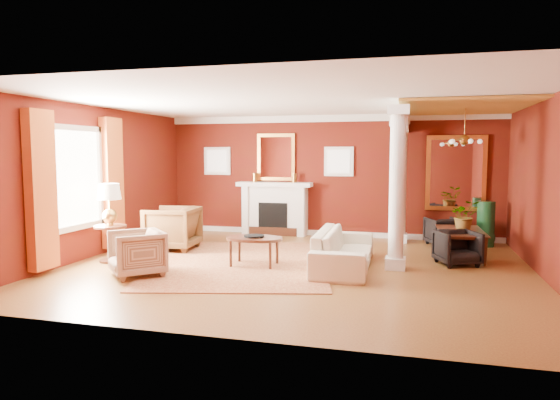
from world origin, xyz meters
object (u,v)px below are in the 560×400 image
(dining_table, at_px, (462,236))
(armchair_stripe, at_px, (137,251))
(sofa, at_px, (344,243))
(coffee_table, at_px, (254,240))
(side_table, at_px, (110,210))
(armchair_leopard, at_px, (172,226))

(dining_table, bearing_deg, armchair_stripe, 116.82)
(sofa, bearing_deg, armchair_stripe, 112.31)
(coffee_table, distance_m, dining_table, 4.02)
(armchair_stripe, height_order, dining_table, dining_table)
(armchair_stripe, bearing_deg, side_table, -172.12)
(sofa, xyz_separation_m, coffee_table, (-1.56, -0.25, 0.03))
(dining_table, bearing_deg, sofa, 123.51)
(armchair_leopard, xyz_separation_m, armchair_stripe, (0.46, -2.16, -0.09))
(armchair_stripe, xyz_separation_m, dining_table, (5.27, 2.88, 0.01))
(side_table, distance_m, dining_table, 6.65)
(armchair_leopard, relative_size, side_table, 0.69)
(armchair_stripe, distance_m, side_table, 1.42)
(armchair_stripe, relative_size, side_table, 0.57)
(sofa, distance_m, side_table, 4.30)
(side_table, xyz_separation_m, dining_table, (6.30, 2.06, -0.55))
(armchair_leopard, distance_m, side_table, 1.53)
(coffee_table, height_order, side_table, side_table)
(armchair_leopard, distance_m, armchair_stripe, 2.21)
(side_table, bearing_deg, coffee_table, 7.31)
(sofa, xyz_separation_m, dining_table, (2.08, 1.47, -0.03))
(armchair_leopard, distance_m, coffee_table, 2.32)
(coffee_table, relative_size, dining_table, 0.69)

